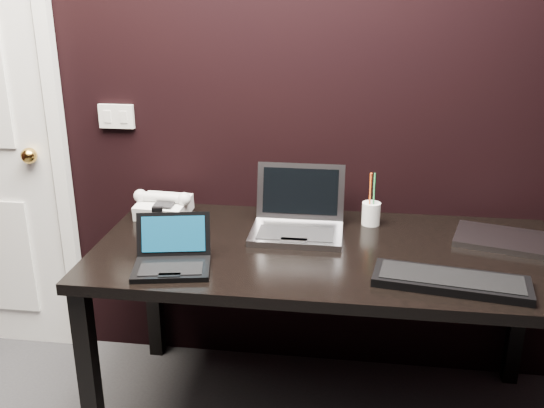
# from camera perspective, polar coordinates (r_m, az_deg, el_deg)

# --- Properties ---
(wall_back) EXTENTS (4.00, 0.00, 4.00)m
(wall_back) POSITION_cam_1_polar(r_m,az_deg,el_deg) (2.47, -0.93, 12.01)
(wall_back) COLOR black
(wall_back) RESTS_ON ground
(wall_switch) EXTENTS (0.15, 0.02, 0.10)m
(wall_switch) POSITION_cam_1_polar(r_m,az_deg,el_deg) (2.65, -14.44, 7.99)
(wall_switch) COLOR silver
(wall_switch) RESTS_ON wall_back
(desk) EXTENTS (1.70, 0.80, 0.74)m
(desk) POSITION_cam_1_polar(r_m,az_deg,el_deg) (2.24, 5.25, -5.99)
(desk) COLOR black
(desk) RESTS_ON ground
(netbook) EXTENTS (0.29, 0.27, 0.16)m
(netbook) POSITION_cam_1_polar(r_m,az_deg,el_deg) (2.07, -9.38, -5.07)
(netbook) COLOR black
(netbook) RESTS_ON desk
(silver_laptop) EXTENTS (0.35, 0.31, 0.24)m
(silver_laptop) POSITION_cam_1_polar(r_m,az_deg,el_deg) (2.33, 2.42, -1.66)
(silver_laptop) COLOR #A4A4A9
(silver_laptop) RESTS_ON desk
(ext_keyboard) EXTENTS (0.51, 0.24, 0.03)m
(ext_keyboard) POSITION_cam_1_polar(r_m,az_deg,el_deg) (2.02, 16.49, -6.97)
(ext_keyboard) COLOR black
(ext_keyboard) RESTS_ON desk
(closed_laptop) EXTENTS (0.37, 0.31, 0.02)m
(closed_laptop) POSITION_cam_1_polar(r_m,az_deg,el_deg) (2.41, 20.72, -3.11)
(closed_laptop) COLOR #9D9DA2
(closed_laptop) RESTS_ON desk
(desk_phone) EXTENTS (0.25, 0.20, 0.12)m
(desk_phone) POSITION_cam_1_polar(r_m,az_deg,el_deg) (2.53, -10.18, -0.17)
(desk_phone) COLOR white
(desk_phone) RESTS_ON desk
(mobile_phone) EXTENTS (0.06, 0.05, 0.09)m
(mobile_phone) POSITION_cam_1_polar(r_m,az_deg,el_deg) (2.41, -10.70, -1.56)
(mobile_phone) COLOR black
(mobile_phone) RESTS_ON desk
(pen_cup) EXTENTS (0.10, 0.10, 0.21)m
(pen_cup) POSITION_cam_1_polar(r_m,az_deg,el_deg) (2.43, 9.31, -0.80)
(pen_cup) COLOR white
(pen_cup) RESTS_ON desk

